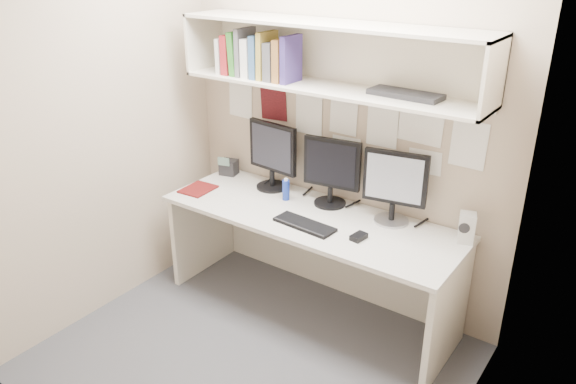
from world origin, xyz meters
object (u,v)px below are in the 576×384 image
Objects in this scene: monitor_right at (395,184)px; maroon_notebook at (198,189)px; speaker at (467,228)px; keyboard at (305,225)px; desk_phone at (229,167)px; monitor_center at (332,169)px; desk at (310,263)px; monitor_left at (272,153)px.

monitor_right reaches higher than maroon_notebook.
keyboard is at bearing -175.63° from speaker.
monitor_right is at bearing -14.72° from desk_phone.
maroon_notebook is at bearing 172.08° from speaker.
speaker is (0.92, 0.00, -0.16)m from monitor_center.
monitor_left reaches higher than desk.
monitor_right is at bearing 25.01° from desk.
monitor_center is 3.05× the size of desk_phone.
desk_phone is at bearing -175.17° from monitor_left.
monitor_left is 1.42m from speaker.
maroon_notebook is (-1.81, -0.35, -0.08)m from speaker.
desk_phone is (-0.02, 0.36, 0.05)m from maroon_notebook.
monitor_right is at bearing 6.02° from monitor_left.
monitor_left reaches higher than keyboard.
keyboard is at bearing -92.03° from monitor_center.
monitor_right is at bearing 10.88° from maroon_notebook.
monitor_left is 0.59m from maroon_notebook.
speaker is at bearing 6.16° from monitor_left.
monitor_center is at bearing 85.51° from desk.
desk is 1.01m from desk_phone.
monitor_center reaches higher than keyboard.
desk is 0.96m from maroon_notebook.
desk is 0.81m from monitor_right.
monitor_left reaches higher than maroon_notebook.
monitor_right is 1.95× the size of maroon_notebook.
speaker is 1.83m from desk_phone.
maroon_notebook is 0.36m from desk_phone.
speaker is (1.41, 0.00, -0.17)m from monitor_left.
monitor_left reaches higher than desk_phone.
speaker is (0.94, 0.22, 0.46)m from desk.
monitor_center is 0.94m from speaker.
speaker reaches higher than maroon_notebook.
keyboard is (0.06, -0.16, 0.37)m from desk.
monitor_left is 2.02× the size of maroon_notebook.
monitor_right is (0.45, -0.00, 0.00)m from monitor_center.
speaker is (0.88, 0.38, 0.08)m from keyboard.
monitor_center is 2.51× the size of speaker.
desk_phone is at bearing 160.93° from speaker.
monitor_left is 0.47m from desk_phone.
maroon_notebook is at bearing -171.56° from desk.
monitor_center is 1.93× the size of maroon_notebook.
keyboard is 0.96m from speaker.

